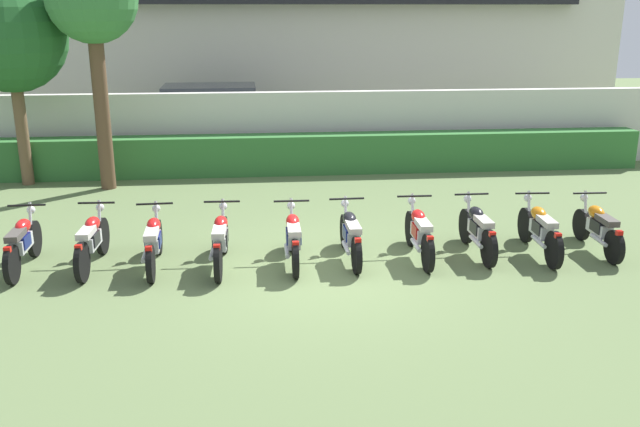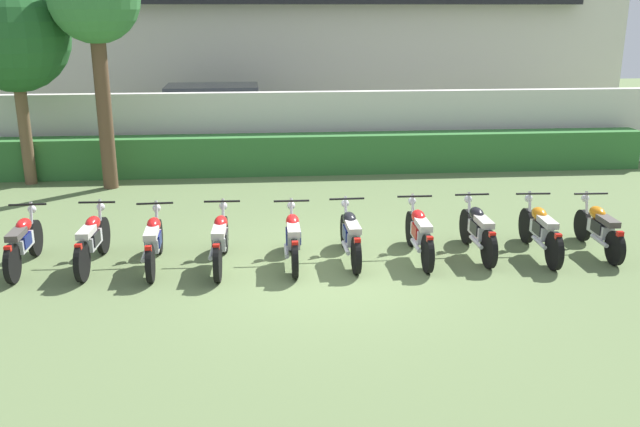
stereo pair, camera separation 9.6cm
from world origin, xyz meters
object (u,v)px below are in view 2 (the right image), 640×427
motorcycle_in_row_7 (478,229)px  motorcycle_in_row_6 (419,232)px  motorcycle_in_row_1 (92,240)px  motorcycle_in_row_3 (221,239)px  motorcycle_in_row_5 (350,235)px  tree_far_side (95,3)px  motorcycle_in_row_8 (540,230)px  tree_near_inspector (13,37)px  motorcycle_in_row_9 (599,228)px  motorcycle_in_row_2 (154,241)px  motorcycle_in_row_4 (293,237)px  parked_car (218,117)px  motorcycle_in_row_0 (23,242)px

motorcycle_in_row_7 → motorcycle_in_row_6: bearing=93.5°
motorcycle_in_row_1 → motorcycle_in_row_3: size_ratio=0.97×
motorcycle_in_row_5 → motorcycle_in_row_7: 2.19m
tree_far_side → motorcycle_in_row_3: 7.13m
motorcycle_in_row_5 → motorcycle_in_row_8: size_ratio=0.93×
tree_near_inspector → motorcycle_in_row_9: 13.08m
motorcycle_in_row_7 → motorcycle_in_row_8: motorcycle_in_row_8 is taller
tree_near_inspector → motorcycle_in_row_5: size_ratio=2.56×
motorcycle_in_row_3 → motorcycle_in_row_9: motorcycle_in_row_3 is taller
motorcycle_in_row_2 → motorcycle_in_row_3: size_ratio=0.97×
motorcycle_in_row_4 → motorcycle_in_row_8: bearing=-89.3°
parked_car → motorcycle_in_row_1: parked_car is taller
parked_car → motorcycle_in_row_5: size_ratio=2.46×
motorcycle_in_row_4 → motorcycle_in_row_5: 0.96m
motorcycle_in_row_4 → motorcycle_in_row_9: bearing=-88.7°
motorcycle_in_row_7 → motorcycle_in_row_4: bearing=92.2°
motorcycle_in_row_6 → motorcycle_in_row_9: 3.15m
motorcycle_in_row_2 → motorcycle_in_row_5: bearing=-91.8°
parked_car → motorcycle_in_row_5: parked_car is taller
tree_far_side → motorcycle_in_row_2: size_ratio=2.77×
motorcycle_in_row_2 → motorcycle_in_row_9: bearing=-92.0°
motorcycle_in_row_6 → tree_far_side: bearing=50.1°
tree_near_inspector → motorcycle_in_row_2: size_ratio=2.47×
motorcycle_in_row_7 → motorcycle_in_row_2: bearing=90.6°
motorcycle_in_row_3 → motorcycle_in_row_8: 5.38m
parked_car → motorcycle_in_row_3: (0.53, -9.99, -0.48)m
parked_car → motorcycle_in_row_7: 11.00m
motorcycle_in_row_7 → motorcycle_in_row_0: bearing=89.6°
motorcycle_in_row_7 → tree_far_side: bearing=53.6°
parked_car → motorcycle_in_row_7: (4.86, -9.86, -0.48)m
motorcycle_in_row_5 → motorcycle_in_row_7: (2.19, 0.05, 0.01)m
tree_far_side → motorcycle_in_row_0: tree_far_side is taller
tree_far_side → motorcycle_in_row_2: tree_far_side is taller
tree_near_inspector → motorcycle_in_row_3: tree_near_inspector is taller
motorcycle_in_row_4 → motorcycle_in_row_7: 3.16m
tree_far_side → motorcycle_in_row_7: bearing=-36.2°
motorcycle_in_row_1 → motorcycle_in_row_5: size_ratio=1.04×
motorcycle_in_row_0 → motorcycle_in_row_8: (8.55, -0.15, 0.00)m
motorcycle_in_row_2 → motorcycle_in_row_9: motorcycle_in_row_2 is taller
motorcycle_in_row_0 → motorcycle_in_row_7: 7.49m
motorcycle_in_row_2 → motorcycle_in_row_9: (7.53, 0.02, -0.01)m
motorcycle_in_row_1 → motorcycle_in_row_5: motorcycle_in_row_1 is taller
motorcycle_in_row_1 → motorcycle_in_row_3: (2.08, -0.16, -0.00)m
parked_car → motorcycle_in_row_5: (2.67, -9.91, -0.49)m
tree_far_side → motorcycle_in_row_9: 11.33m
motorcycle_in_row_4 → motorcycle_in_row_6: bearing=-87.7°
motorcycle_in_row_6 → motorcycle_in_row_7: 1.03m
tree_far_side → motorcycle_in_row_2: 6.74m
motorcycle_in_row_2 → motorcycle_in_row_3: 1.08m
motorcycle_in_row_2 → motorcycle_in_row_8: bearing=-92.5°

